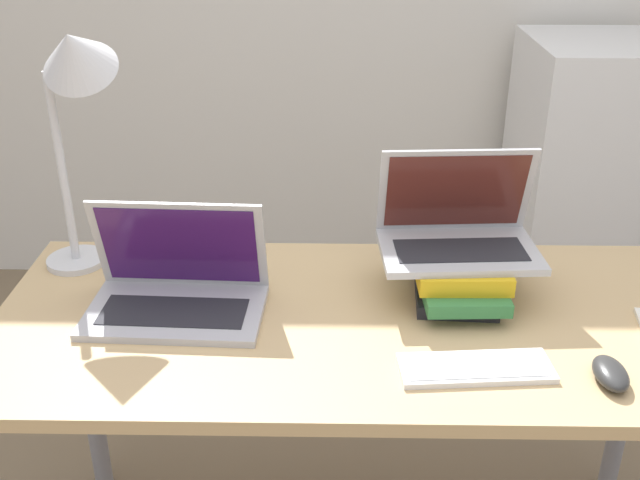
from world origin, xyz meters
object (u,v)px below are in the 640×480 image
Objects in this scene: mouse at (611,373)px; mini_fridge at (584,190)px; wireless_keyboard at (476,368)px; laptop_left at (177,289)px; laptop_on_books at (458,231)px; book_stack at (458,277)px; desk_lamp at (74,82)px.

mini_fridge is at bearing 73.82° from mouse.
mini_fridge reaches higher than wireless_keyboard.
laptop_left is 1.29× the size of wireless_keyboard.
laptop_on_books is 1.34m from mini_fridge.
mouse is (0.24, -0.30, -0.03)m from book_stack.
mouse is 0.18× the size of desk_lamp.
laptop_on_books reaches higher than wireless_keyboard.
desk_lamp reaches higher than wireless_keyboard.
wireless_keyboard is 1.59m from mini_fridge.
laptop_on_books is at bearing 89.69° from wireless_keyboard.
wireless_keyboard is at bearing 173.41° from mouse.
desk_lamp reaches higher than laptop_left.
desk_lamp reaches higher than mini_fridge.
laptop_left is 3.54× the size of mouse.
mini_fridge is (1.27, 1.21, -0.26)m from laptop_left.
laptop_on_books is 0.44m from mouse.
book_stack is 0.47× the size of desk_lamp.
mini_fridge reaches higher than laptop_on_books.
mouse is at bearing -106.18° from mini_fridge.
book_stack is at bearing -119.86° from mini_fridge.
mini_fridge is at bearing 59.15° from laptop_on_books.
mini_fridge is (0.42, 1.45, -0.23)m from mouse.
desk_lamp is at bearing 172.35° from book_stack.
laptop_on_books is 0.32× the size of mini_fridge.
mini_fridge is (0.66, 1.15, -0.26)m from book_stack.
desk_lamp is (-1.06, 0.41, 0.43)m from mouse.
mouse is at bearing -6.59° from wireless_keyboard.
mouse is 1.22m from desk_lamp.
laptop_on_books reaches higher than mouse.
desk_lamp is (-0.82, 0.07, 0.31)m from laptop_on_books.
wireless_keyboard is 0.24m from mouse.
book_stack is 1.35m from mini_fridge.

